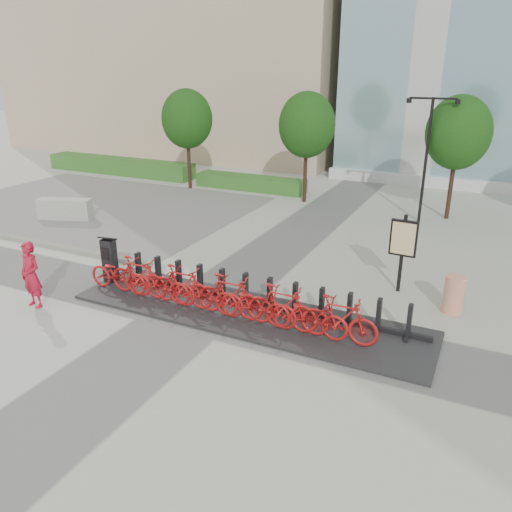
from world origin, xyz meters
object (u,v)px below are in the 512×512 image
at_px(map_sign, 403,242).
at_px(construction_barrel, 454,295).
at_px(bike_0, 118,274).
at_px(worker_red, 31,275).
at_px(jersey_barrier, 65,209).
at_px(kiosk, 110,259).

bearing_deg(map_sign, construction_barrel, -21.97).
relative_size(construction_barrel, map_sign, 0.44).
bearing_deg(bike_0, worker_red, 137.96).
bearing_deg(worker_red, jersey_barrier, 135.80).
bearing_deg(jersey_barrier, map_sign, -24.78).
distance_m(bike_0, jersey_barrier, 8.56).
bearing_deg(construction_barrel, kiosk, -165.51).
distance_m(worker_red, construction_barrel, 11.19).
relative_size(construction_barrel, jersey_barrier, 0.45).
xyz_separation_m(bike_0, jersey_barrier, (-7.03, 4.87, -0.15)).
bearing_deg(worker_red, map_sign, 36.86).
bearing_deg(construction_barrel, map_sign, 154.55).
bearing_deg(jersey_barrier, bike_0, -54.47).
xyz_separation_m(kiosk, map_sign, (7.87, 3.16, 0.76)).
height_order(kiosk, construction_barrel, kiosk).
bearing_deg(jersey_barrier, worker_red, -69.48).
relative_size(kiosk, map_sign, 0.62).
bearing_deg(jersey_barrier, construction_barrel, -26.93).
bearing_deg(construction_barrel, bike_0, -161.68).
relative_size(bike_0, construction_barrel, 1.90).
xyz_separation_m(kiosk, jersey_barrier, (-6.34, 4.42, -0.33)).
bearing_deg(kiosk, jersey_barrier, 138.70).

